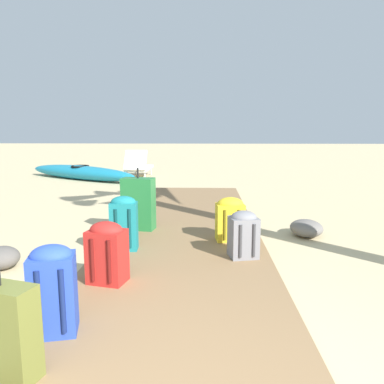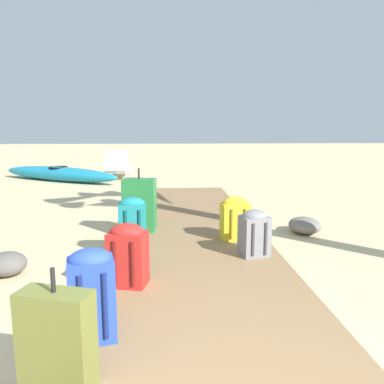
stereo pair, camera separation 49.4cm
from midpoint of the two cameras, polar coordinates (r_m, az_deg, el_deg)
The scene contains 13 objects.
ground_plane at distance 4.33m, azimuth 1.80°, elevation -9.70°, with size 60.00×60.00×0.00m, color #CCB789.
boardwalk at distance 5.03m, azimuth 1.82°, elevation -6.47°, with size 1.90×7.44×0.08m, color olive.
backpack_grey at distance 4.10m, azimuth 11.12°, elevation -6.03°, with size 0.33×0.31×0.50m.
backpack_blue at distance 2.66m, azimuth -14.90°, elevation -13.63°, with size 0.33×0.30×0.60m.
backpack_yellow at distance 4.66m, azimuth 8.71°, elevation -3.85°, with size 0.35×0.29×0.53m.
suitcase_green at distance 5.11m, azimuth -5.24°, elevation -1.78°, with size 0.45×0.29×0.83m.
backpack_red at distance 3.41m, azimuth -8.49°, elevation -8.67°, with size 0.36×0.31×0.55m.
backpack_teal at distance 4.27m, azimuth -6.85°, elevation -4.45°, with size 0.30×0.22×0.61m.
suitcase_olive at distance 2.32m, azimuth -20.59°, elevation -19.01°, with size 0.41×0.27×0.66m.
lounge_chair at distance 11.05m, azimuth -6.66°, elevation 3.81°, with size 0.62×1.53×0.81m.
kayak at distance 11.01m, azimuth -15.02°, elevation 2.82°, with size 3.71×2.54×0.39m.
rock_right_far at distance 5.40m, azimuth 19.18°, elevation -5.12°, with size 0.42×0.50×0.22m, color slate.
rock_left_far at distance 4.31m, azimuth -23.61°, elevation -8.99°, with size 0.36×0.37×0.23m, color #5B5651.
Camera 1 is at (0.25, -1.12, 1.43)m, focal length 35.91 mm.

